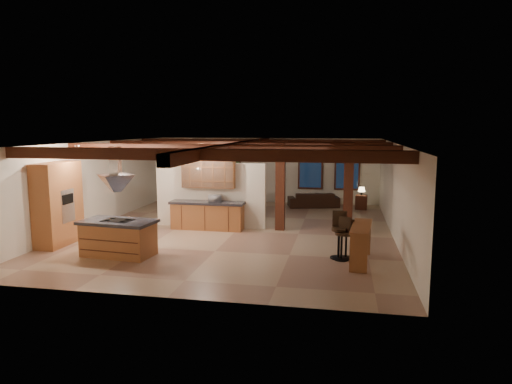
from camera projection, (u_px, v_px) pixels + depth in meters
ground at (236, 231)px, 15.01m from camera, size 12.00×12.00×0.00m
room_walls at (236, 177)px, 14.75m from camera, size 12.00×12.00×12.00m
ceiling_beams at (235, 147)px, 14.61m from camera, size 10.00×12.00×0.28m
timber_posts at (314, 178)px, 14.78m from camera, size 2.50×0.30×2.90m
partition_wall at (210, 195)px, 15.52m from camera, size 3.80×0.18×2.20m
pantry_cabinet at (58, 204)px, 13.18m from camera, size 0.67×1.60×2.40m
back_counter at (207, 215)px, 15.23m from camera, size 2.50×0.66×0.94m
upper_display_cabinet at (209, 174)px, 15.23m from camera, size 1.80×0.36×0.95m
range_hood at (116, 189)px, 11.93m from camera, size 1.10×1.10×1.40m
back_windows at (329, 170)px, 20.04m from camera, size 2.70×0.07×1.70m
framed_art at (234, 164)px, 20.82m from camera, size 0.65×0.05×0.85m
recessed_cans at (135, 146)px, 13.19m from camera, size 3.16×2.46×0.03m
kitchen_island at (118, 238)px, 12.12m from camera, size 2.05×1.23×0.97m
dining_table at (235, 206)px, 17.72m from camera, size 2.14×1.39×0.70m
sofa at (313, 200)px, 19.47m from camera, size 2.28×1.36×0.62m
microwave at (215, 198)px, 15.10m from camera, size 0.49×0.42×0.23m
bar_counter at (361, 238)px, 11.45m from camera, size 0.63×1.87×0.96m
side_table at (361, 202)px, 18.96m from camera, size 0.51×0.51×0.58m
table_lamp at (362, 190)px, 18.88m from camera, size 0.29×0.29×0.34m
bar_stool_a at (342, 238)px, 11.73m from camera, size 0.42×0.43×1.11m
bar_stool_b at (339, 235)px, 11.86m from camera, size 0.43×0.43×1.23m
bar_stool_c at (347, 239)px, 11.89m from camera, size 0.38×0.39×1.02m
dining_chairs at (235, 198)px, 17.68m from camera, size 2.58×2.58×1.30m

